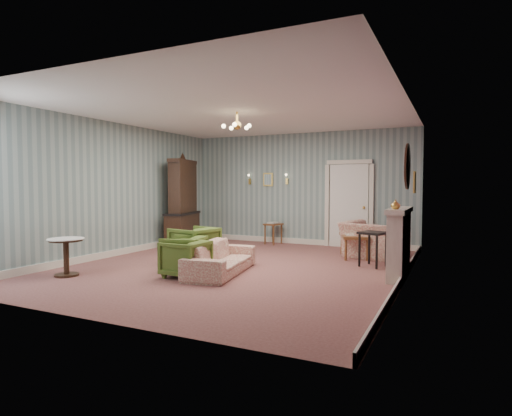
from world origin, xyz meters
The scene contains 27 objects.
floor centered at (0.00, 0.00, 0.00)m, with size 7.00×7.00×0.00m, color #8B5751.
ceiling centered at (0.00, 0.00, 2.90)m, with size 7.00×7.00×0.00m, color white.
wall_back centered at (0.00, 3.50, 1.45)m, with size 6.00×6.00×0.00m, color slate.
wall_front centered at (0.00, -3.50, 1.45)m, with size 6.00×6.00×0.00m, color slate.
wall_left centered at (-3.00, 0.00, 1.45)m, with size 7.00×7.00×0.00m, color slate.
wall_right centered at (3.00, 0.00, 1.45)m, with size 7.00×7.00×0.00m, color slate.
wall_right_floral centered at (2.98, 0.00, 1.45)m, with size 7.00×7.00×0.00m, color #B15868.
door centered at (1.30, 3.46, 1.08)m, with size 1.12×0.12×2.16m, color white, non-canonical shape.
olive_chair_a centered at (-0.37, -1.15, 0.34)m, with size 0.66×0.62×0.68m, color #496523.
olive_chair_b centered at (-0.73, -0.69, 0.34)m, with size 0.67×0.63×0.69m, color #496523.
olive_chair_c centered at (-0.97, 0.01, 0.40)m, with size 0.77×0.72×0.79m, color #496523.
sofa_chintz centered at (0.01, -0.63, 0.37)m, with size 1.87×0.55×0.73m, color #9D443F.
wingback_chair centered at (2.14, 2.14, 0.51)m, with size 1.18×0.77×1.03m, color #9D443F.
dresser centered at (-2.65, 1.98, 1.16)m, with size 0.48×1.40×2.33m, color black, non-canonical shape.
fireplace centered at (2.86, 0.40, 0.58)m, with size 0.30×1.40×1.16m, color beige, non-canonical shape.
mantel_vase centered at (2.84, 0.00, 1.23)m, with size 0.15×0.15×0.15m, color gold.
oval_mirror centered at (2.96, 0.40, 1.85)m, with size 0.04×0.76×0.84m, color white, non-canonical shape.
framed_print centered at (2.97, 1.75, 1.60)m, with size 0.04×0.34×0.42m, color gold, non-canonical shape.
coffee_table centered at (1.75, 2.01, 0.25)m, with size 0.54×0.97×0.50m, color brown, non-canonical shape.
side_table_black centered at (2.31, 1.09, 0.33)m, with size 0.45×0.45×0.67m, color black, non-canonical shape.
pedestal_table centered at (-2.25, -1.95, 0.32)m, with size 0.59×0.59×0.65m, color black, non-canonical shape.
nesting_table centered at (-0.61, 3.15, 0.30)m, with size 0.36×0.45×0.59m, color brown, non-canonical shape.
gilt_mirror_back centered at (-0.90, 3.46, 1.70)m, with size 0.28×0.06×0.36m, color gold, non-canonical shape.
sconce_left centered at (-1.45, 3.44, 1.70)m, with size 0.16×0.12×0.30m, color gold, non-canonical shape.
sconce_right centered at (-0.35, 3.44, 1.70)m, with size 0.16×0.12×0.30m, color gold, non-canonical shape.
chandelier centered at (0.00, 0.00, 2.63)m, with size 0.56×0.56×0.36m, color gold, non-canonical shape.
burgundy_cushion centered at (2.09, 1.99, 0.48)m, with size 0.38×0.10×0.38m, color maroon.
Camera 1 is at (3.70, -6.96, 1.53)m, focal length 29.53 mm.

